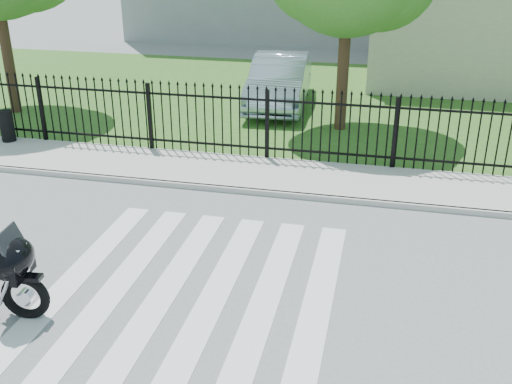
# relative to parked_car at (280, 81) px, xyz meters

# --- Properties ---
(ground) EXTENTS (120.00, 120.00, 0.00)m
(ground) POSITION_rel_parked_car_xyz_m (0.64, -11.00, -0.82)
(ground) COLOR slate
(ground) RESTS_ON ground
(crosswalk) EXTENTS (5.00, 5.50, 0.01)m
(crosswalk) POSITION_rel_parked_car_xyz_m (0.64, -11.00, -0.81)
(crosswalk) COLOR silver
(crosswalk) RESTS_ON ground
(sidewalk) EXTENTS (40.00, 2.00, 0.12)m
(sidewalk) POSITION_rel_parked_car_xyz_m (0.64, -6.00, -0.76)
(sidewalk) COLOR #ADAAA3
(sidewalk) RESTS_ON ground
(curb) EXTENTS (40.00, 0.12, 0.12)m
(curb) POSITION_rel_parked_car_xyz_m (0.64, -7.00, -0.76)
(curb) COLOR #ADAAA3
(curb) RESTS_ON ground
(grass_strip) EXTENTS (40.00, 12.00, 0.02)m
(grass_strip) POSITION_rel_parked_car_xyz_m (0.64, 1.00, -0.81)
(grass_strip) COLOR #29561D
(grass_strip) RESTS_ON ground
(iron_fence) EXTENTS (26.00, 0.04, 1.80)m
(iron_fence) POSITION_rel_parked_car_xyz_m (0.64, -5.00, 0.09)
(iron_fence) COLOR black
(iron_fence) RESTS_ON ground
(parked_car) EXTENTS (2.00, 4.94, 1.59)m
(parked_car) POSITION_rel_parked_car_xyz_m (0.00, 0.00, 0.00)
(parked_car) COLOR #98ACC0
(parked_car) RESTS_ON grass_strip
(litter_bin) EXTENTS (0.43, 0.43, 0.81)m
(litter_bin) POSITION_rel_parked_car_xyz_m (-6.26, -5.30, -0.29)
(litter_bin) COLOR black
(litter_bin) RESTS_ON sidewalk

